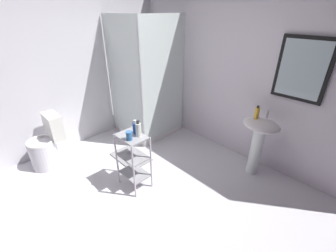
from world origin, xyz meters
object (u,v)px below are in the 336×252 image
shampoo_bottle_blue (136,128)px  hand_soap_bottle (257,113)px  pedestal_sink (259,136)px  rinse_cup (129,136)px  lotion_bottle_white (138,129)px  shower_stall (147,110)px  bath_mat (131,157)px  storage_cart (133,157)px  toilet (46,146)px

shampoo_bottle_blue → hand_soap_bottle: bearing=55.9°
pedestal_sink → rinse_cup: size_ratio=7.77×
hand_soap_bottle → rinse_cup: 1.62m
lotion_bottle_white → shampoo_bottle_blue: bearing=167.5°
shower_stall → shampoo_bottle_blue: (0.96, -0.92, 0.35)m
pedestal_sink → rinse_cup: rinse_cup is taller
rinse_cup → bath_mat: size_ratio=0.17×
storage_cart → shampoo_bottle_blue: size_ratio=4.32×
shower_stall → shampoo_bottle_blue: bearing=-44.0°
pedestal_sink → bath_mat: pedestal_sink is taller
rinse_cup → bath_mat: (-0.59, 0.37, -0.78)m
storage_cart → lotion_bottle_white: lotion_bottle_white is taller
hand_soap_bottle → lotion_bottle_white: (-0.78, -1.29, -0.06)m
hand_soap_bottle → bath_mat: bearing=-143.0°
lotion_bottle_white → bath_mat: lotion_bottle_white is taller
pedestal_sink → storage_cart: bearing=-124.8°
lotion_bottle_white → shampoo_bottle_blue: lotion_bottle_white is taller
shower_stall → rinse_cup: size_ratio=19.18×
shower_stall → storage_cart: 1.39m
lotion_bottle_white → rinse_cup: (-0.01, -0.13, -0.04)m
pedestal_sink → shampoo_bottle_blue: 1.60m
pedestal_sink → bath_mat: (-1.47, -1.04, -0.57)m
shampoo_bottle_blue → bath_mat: (-0.52, 0.23, -0.81)m
storage_cart → bath_mat: bearing=150.3°
shower_stall → pedestal_sink: shower_stall is taller
pedestal_sink → rinse_cup: 1.67m
bath_mat → lotion_bottle_white: bearing=-22.4°
shower_stall → storage_cart: (0.97, -1.00, -0.03)m
storage_cart → shower_stall: bearing=134.1°
shower_stall → pedestal_sink: size_ratio=2.47×
lotion_bottle_white → toilet: bearing=-151.4°
storage_cart → lotion_bottle_white: 0.40m
lotion_bottle_white → storage_cart: bearing=-138.2°
storage_cart → bath_mat: size_ratio=1.23×
rinse_cup → pedestal_sink: bearing=58.1°
shampoo_bottle_blue → pedestal_sink: bearing=53.2°
toilet → lotion_bottle_white: 1.56m
bath_mat → storage_cart: bearing=-29.7°
shower_stall → rinse_cup: 1.52m
shower_stall → lotion_bottle_white: bearing=-42.3°
hand_soap_bottle → shampoo_bottle_blue: hand_soap_bottle is taller
rinse_cup → toilet: bearing=-155.7°
pedestal_sink → lotion_bottle_white: lotion_bottle_white is taller
rinse_cup → shampoo_bottle_blue: bearing=115.8°
toilet → lotion_bottle_white: size_ratio=3.66×
pedestal_sink → bath_mat: 1.89m
hand_soap_bottle → toilet: bearing=-136.1°
rinse_cup → shower_stall: bearing=133.9°
shower_stall → shampoo_bottle_blue: size_ratio=11.68×
shampoo_bottle_blue → rinse_cup: 0.16m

